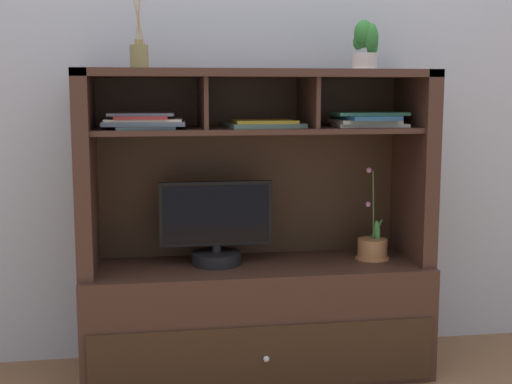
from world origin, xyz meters
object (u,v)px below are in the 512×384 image
Objects in this scene: potted_succulent at (366,45)px; tv_monitor at (216,229)px; diffuser_bottle at (139,56)px; potted_orchid at (372,248)px; magazine_stack_centre at (263,124)px; media_console at (256,279)px; magazine_stack_left at (143,121)px; magazine_stack_right at (367,120)px.

tv_monitor is at bearing -178.22° from potted_succulent.
potted_orchid is at bearing -1.02° from diffuser_bottle.
magazine_stack_centre is at bearing -3.59° from diffuser_bottle.
media_console is 4.90× the size of diffuser_bottle.
tv_monitor is 0.95m from potted_succulent.
magazine_stack_left is at bearing -176.91° from magazine_stack_centre.
media_console is at bearing -0.35° from tv_monitor.
potted_orchid is 1.36× the size of diffuser_bottle.
magazine_stack_right is (0.60, -0.03, 0.43)m from tv_monitor.
tv_monitor is at bearing -2.53° from diffuser_bottle.
media_console is at bearing 176.64° from magazine_stack_right.
media_console is 3.61× the size of potted_orchid.
media_console is at bearing 179.66° from potted_orchid.
diffuser_bottle is (-0.47, 0.03, 0.26)m from magazine_stack_centre.
magazine_stack_right is 1.49× the size of potted_succulent.
diffuser_bottle is at bearing 177.45° from magazine_stack_right.
tv_monitor is 1.52× the size of magazine_stack_right.
media_console is 4.34× the size of magazine_stack_left.
magazine_stack_left is (-0.28, -0.04, 0.43)m from tv_monitor.
media_console is 0.78m from magazine_stack_right.
tv_monitor is at bearing 179.65° from media_console.
magazine_stack_left reaches higher than tv_monitor.
magazine_stack_right is (-0.04, -0.02, 0.53)m from potted_orchid.
diffuser_bottle is 1.42× the size of potted_succulent.
media_console is at bearing -177.46° from potted_succulent.
tv_monitor is 1.61× the size of diffuser_bottle.
magazine_stack_centre is (0.18, -0.02, 0.42)m from tv_monitor.
magazine_stack_centre is (-0.46, -0.01, 0.52)m from potted_orchid.
diffuser_bottle is (-0.93, 0.02, 0.78)m from potted_orchid.
magazine_stack_right is at bearing -2.55° from diffuser_bottle.
potted_succulent reaches higher than tv_monitor.
potted_orchid is at bearing -0.34° from media_console.
potted_succulent is at bearing 86.16° from magazine_stack_right.
potted_orchid is 0.83m from potted_succulent.
tv_monitor is 0.74m from magazine_stack_right.
media_console is 0.50m from potted_orchid.
magazine_stack_left reaches higher than magazine_stack_right.
magazine_stack_right is 0.30m from potted_succulent.
tv_monitor is 1.42× the size of magazine_stack_left.
tv_monitor is 0.46m from magazine_stack_centre.
magazine_stack_centre is 0.54m from diffuser_bottle.
media_console is at bearing -1.75° from diffuser_bottle.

